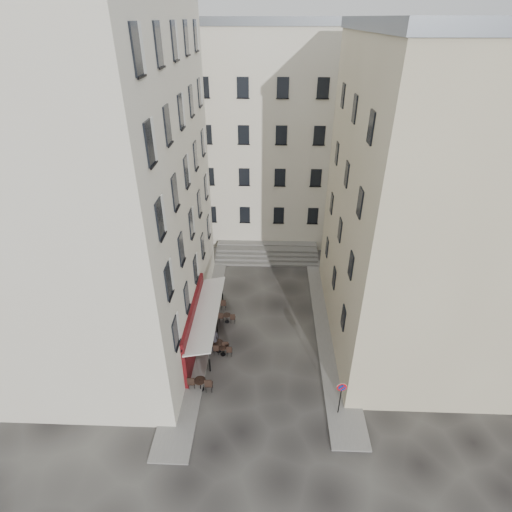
{
  "coord_description": "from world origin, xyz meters",
  "views": [
    {
      "loc": [
        0.19,
        -18.14,
        18.56
      ],
      "look_at": [
        -0.64,
        4.0,
        5.25
      ],
      "focal_mm": 28.0,
      "sensor_mm": 36.0,
      "label": 1
    }
  ],
  "objects_px": {
    "bistro_table_a": "(200,383)",
    "pedestrian": "(214,339)",
    "bistro_table_b": "(223,350)",
    "no_parking_sign": "(341,393)"
  },
  "relations": [
    {
      "from": "pedestrian",
      "to": "bistro_table_a",
      "type": "bearing_deg",
      "value": 55.65
    },
    {
      "from": "bistro_table_b",
      "to": "pedestrian",
      "type": "height_order",
      "value": "pedestrian"
    },
    {
      "from": "bistro_table_a",
      "to": "bistro_table_b",
      "type": "bearing_deg",
      "value": 70.59
    },
    {
      "from": "bistro_table_a",
      "to": "bistro_table_b",
      "type": "height_order",
      "value": "bistro_table_a"
    },
    {
      "from": "no_parking_sign",
      "to": "bistro_table_a",
      "type": "xyz_separation_m",
      "value": [
        -7.71,
        1.38,
        -1.15
      ]
    },
    {
      "from": "bistro_table_b",
      "to": "pedestrian",
      "type": "bearing_deg",
      "value": 146.39
    },
    {
      "from": "no_parking_sign",
      "to": "bistro_table_a",
      "type": "distance_m",
      "value": 7.91
    },
    {
      "from": "bistro_table_a",
      "to": "pedestrian",
      "type": "relative_size",
      "value": 0.76
    },
    {
      "from": "bistro_table_a",
      "to": "bistro_table_b",
      "type": "xyz_separation_m",
      "value": [
        0.99,
        2.81,
        -0.08
      ]
    },
    {
      "from": "no_parking_sign",
      "to": "bistro_table_a",
      "type": "relative_size",
      "value": 1.65
    }
  ]
}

